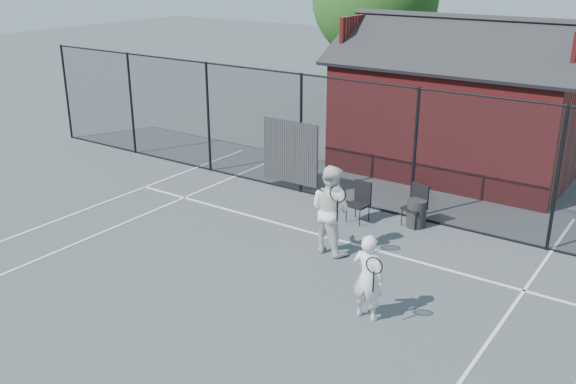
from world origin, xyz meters
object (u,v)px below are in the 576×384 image
Objects in this scene: chair_right at (414,207)px; waste_bin at (416,213)px; player_back at (331,209)px; clubhouse at (459,112)px; player_front at (368,277)px; chair_left at (358,203)px.

waste_bin is at bearing 11.69° from chair_right.
chair_right is at bearing 180.00° from waste_bin.
player_back is 2.93× the size of waste_bin.
chair_right is at bearing 68.55° from player_back.
chair_right is at bearing -80.30° from clubhouse.
player_front reaches higher than chair_left.
player_front is at bearing -45.31° from player_back.
chair_left is at bearing 99.41° from player_back.
chair_right is (0.85, 2.16, -0.45)m from player_back.
waste_bin is (0.06, 0.00, -0.15)m from chair_right.
player_back is (-1.81, 1.83, 0.16)m from player_front.
player_back reaches higher than chair_right.
chair_left is 1.23m from chair_right.
clubhouse is 3.58× the size of player_back.
player_back is at bearing -90.85° from clubhouse.
player_front is 4.11m from waste_bin.
player_front reaches higher than chair_right.
chair_right is at bearing 29.92° from chair_left.
chair_left is (-0.28, 1.66, -0.46)m from player_back.
player_front is 1.65× the size of chair_left.
chair_left reaches higher than waste_bin.
waste_bin is (0.81, -4.40, -1.30)m from clubhouse.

